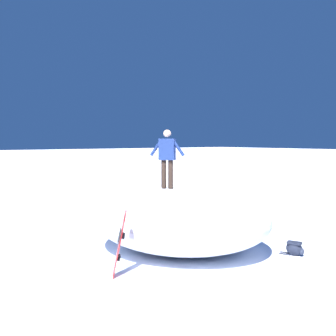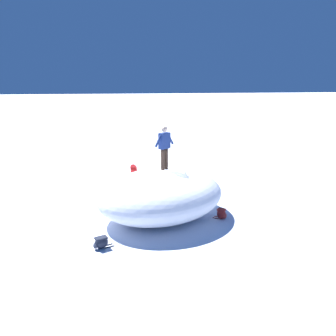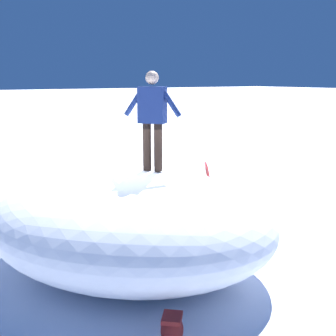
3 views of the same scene
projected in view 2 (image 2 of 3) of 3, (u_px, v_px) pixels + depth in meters
The scene contains 7 objects.
ground at pixel (162, 217), 13.30m from camera, with size 240.00×240.00×0.00m, color white.
snow_mound at pixel (161, 195), 13.05m from camera, with size 5.05×4.12×1.79m, color white.
snowboarder_standing at pixel (164, 145), 12.96m from camera, with size 0.84×0.69×1.65m.
snowboard_primary_upright at pixel (135, 180), 15.26m from camera, with size 0.42×0.44×1.56m.
backpack_near at pixel (222, 214), 13.03m from camera, with size 0.52×0.50×0.41m.
backpack_far at pixel (101, 243), 10.76m from camera, with size 0.69×0.45×0.38m.
trail_marker_pole at pixel (162, 160), 19.06m from camera, with size 0.10×0.10×1.55m.
Camera 2 is at (1.88, 12.28, 5.11)m, focal length 37.02 mm.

